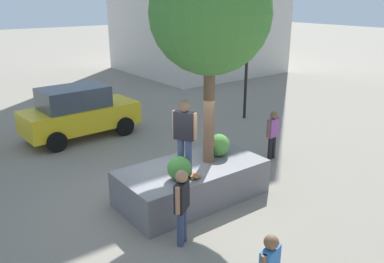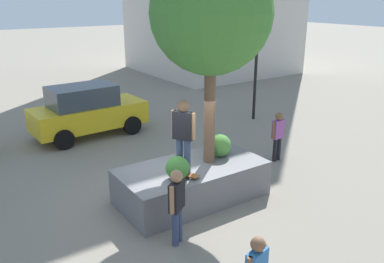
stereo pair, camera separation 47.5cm
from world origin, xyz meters
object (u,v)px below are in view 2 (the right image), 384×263
at_px(skateboarder, 183,132).
at_px(traffic_light_corner, 257,38).
at_px(skateboard, 184,173).
at_px(taxi_cab, 87,110).
at_px(planter_ledge, 192,182).
at_px(pedestrian_crossing, 278,133).
at_px(plaza_tree, 211,14).
at_px(bystander_watching, 177,202).

distance_m(skateboarder, traffic_light_corner, 8.10).
height_order(skateboard, traffic_light_corner, traffic_light_corner).
xyz_separation_m(taxi_cab, traffic_light_corner, (6.46, -1.84, 2.39)).
bearing_deg(skateboarder, traffic_light_corner, 35.67).
relative_size(planter_ledge, pedestrian_crossing, 2.36).
xyz_separation_m(plaza_tree, skateboarder, (-1.00, -0.35, -2.52)).
bearing_deg(pedestrian_crossing, taxi_cab, 125.86).
distance_m(plaza_tree, bystander_watching, 4.26).
relative_size(plaza_tree, traffic_light_corner, 1.02).
height_order(plaza_tree, pedestrian_crossing, plaza_tree).
relative_size(plaza_tree, skateboard, 6.13).
height_order(traffic_light_corner, pedestrian_crossing, traffic_light_corner).
relative_size(skateboarder, traffic_light_corner, 0.36).
bearing_deg(taxi_cab, plaza_tree, -81.06).
xyz_separation_m(planter_ledge, skateboard, (-0.48, -0.35, 0.50)).
bearing_deg(pedestrian_crossing, skateboarder, -167.11).
relative_size(plaza_tree, pedestrian_crossing, 3.24).
relative_size(skateboarder, bystander_watching, 1.07).
relative_size(planter_ledge, skateboarder, 2.08).
bearing_deg(skateboard, traffic_light_corner, 35.67).
xyz_separation_m(plaza_tree, taxi_cab, (-0.97, 6.15, -3.55)).
distance_m(skateboard, pedestrian_crossing, 4.16).
bearing_deg(bystander_watching, plaza_tree, 37.62).
relative_size(traffic_light_corner, pedestrian_crossing, 3.17).
xyz_separation_m(skateboarder, taxi_cab, (0.03, 6.50, -1.03)).
distance_m(plaza_tree, skateboarder, 2.73).
relative_size(skateboard, bystander_watching, 0.50).
height_order(skateboarder, pedestrian_crossing, skateboarder).
distance_m(traffic_light_corner, pedestrian_crossing, 5.08).
bearing_deg(planter_ledge, skateboarder, -143.54).
xyz_separation_m(plaza_tree, traffic_light_corner, (5.49, 4.31, -1.16)).
bearing_deg(planter_ledge, taxi_cab, 94.18).
distance_m(plaza_tree, taxi_cab, 7.16).
relative_size(taxi_cab, bystander_watching, 2.50).
height_order(planter_ledge, traffic_light_corner, traffic_light_corner).
bearing_deg(traffic_light_corner, skateboard, -144.33).
height_order(planter_ledge, plaza_tree, plaza_tree).
bearing_deg(taxi_cab, skateboarder, -90.25).
relative_size(traffic_light_corner, bystander_watching, 3.00).
distance_m(plaza_tree, skateboard, 3.70).
relative_size(skateboard, skateboarder, 0.47).
bearing_deg(planter_ledge, bystander_watching, -133.02).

